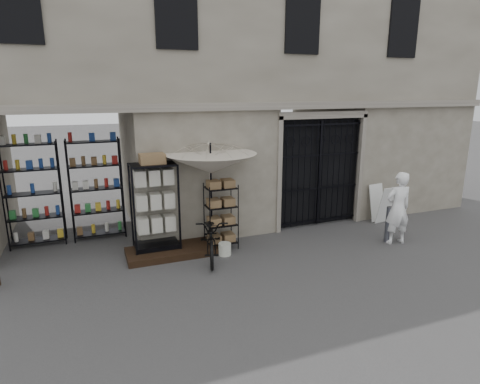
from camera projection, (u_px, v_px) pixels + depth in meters
name	position (u px, v px, depth m)	size (l,w,h in m)	color
ground	(299.00, 265.00, 8.53)	(80.00, 80.00, 0.00)	black
main_building	(233.00, 57.00, 11.03)	(14.00, 4.00, 9.00)	gray
shop_recess	(66.00, 186.00, 9.11)	(3.00, 1.70, 3.00)	black
shop_shelving	(66.00, 192.00, 9.60)	(2.70, 0.50, 2.50)	black
iron_gate	(316.00, 171.00, 10.83)	(2.50, 0.21, 3.00)	black
step_platform	(172.00, 251.00, 9.07)	(2.00, 0.90, 0.15)	black
display_cabinet	(155.00, 211.00, 8.89)	(0.99, 0.64, 2.09)	black
wire_rack	(221.00, 217.00, 9.31)	(0.72, 0.55, 1.55)	black
market_umbrella	(211.00, 158.00, 9.00)	(2.32, 2.34, 2.97)	black
white_bucket	(225.00, 249.00, 9.03)	(0.29, 0.29, 0.28)	beige
bicycle	(212.00, 257.00, 8.92)	(0.66, 0.99, 1.88)	black
steel_bollard	(389.00, 224.00, 9.75)	(0.16, 0.16, 0.89)	slate
shopkeeper	(394.00, 243.00, 9.78)	(0.64, 1.76, 0.42)	white
easel_sign	(381.00, 204.00, 11.17)	(0.56, 0.62, 1.04)	silver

